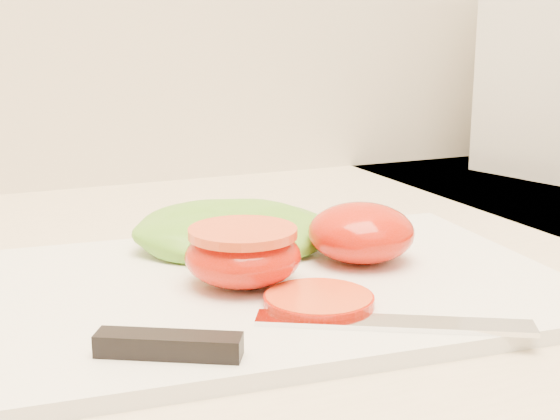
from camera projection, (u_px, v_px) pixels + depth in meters
name	position (u px, v px, depth m)	size (l,w,h in m)	color
cutting_board	(286.00, 285.00, 0.52)	(0.37, 0.26, 0.01)	white
tomato_half_dome	(361.00, 232.00, 0.56)	(0.08, 0.08, 0.04)	red
tomato_half_cut	(243.00, 253.00, 0.51)	(0.08, 0.08, 0.04)	red
tomato_slice_0	(319.00, 300.00, 0.47)	(0.06, 0.06, 0.01)	#F25828
lettuce_leaf_0	(234.00, 232.00, 0.58)	(0.15, 0.10, 0.03)	#6EBE32
knife	(262.00, 336.00, 0.42)	(0.24, 0.10, 0.01)	silver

